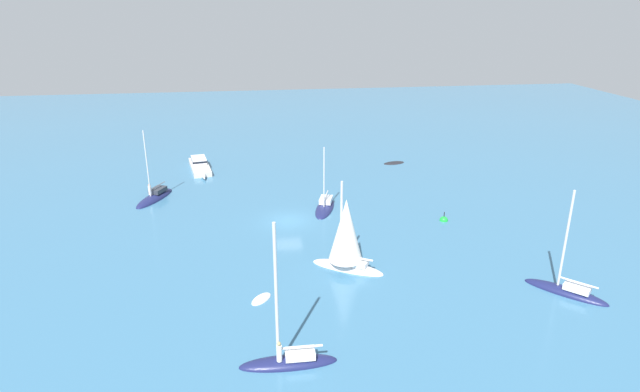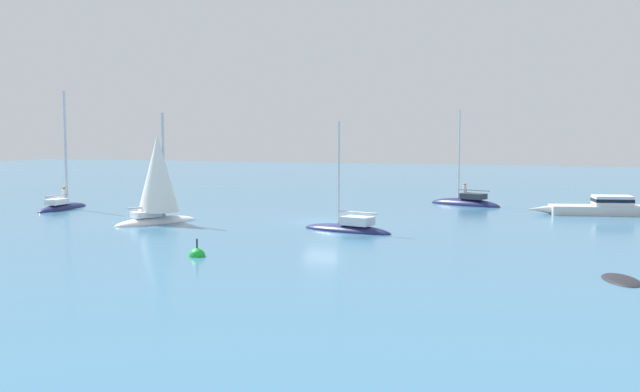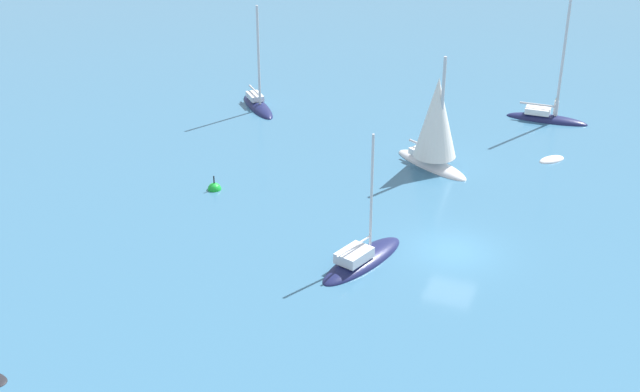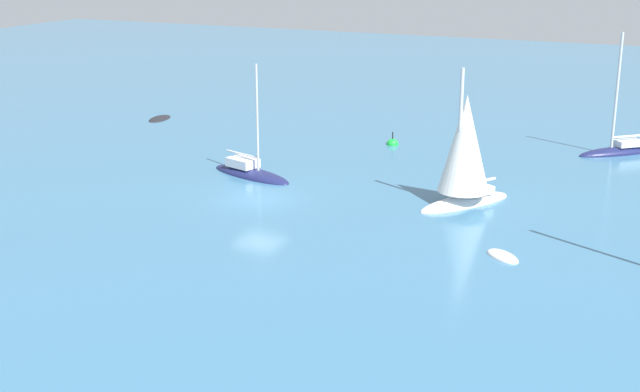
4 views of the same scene
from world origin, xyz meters
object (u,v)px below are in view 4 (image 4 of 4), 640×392
object	(u,v)px
tender	(503,257)
sailboat	(465,156)
yacht	(619,151)
dinghy	(160,119)
sloop_1	(250,173)
channel_buoy	(392,145)

from	to	relation	value
tender	sailboat	bearing A→B (deg)	157.94
sailboat	yacht	distance (m)	16.48
dinghy	yacht	distance (m)	33.68
sloop_1	tender	distance (m)	18.20
yacht	channel_buoy	xyz separation A→B (m)	(3.94, -14.18, -0.18)
dinghy	channel_buoy	xyz separation A→B (m)	(0.47, 19.31, 0.00)
dinghy	yacht	bearing A→B (deg)	82.20
sailboat	channel_buoy	size ratio (longest dim) A/B	5.98
sloop_1	tender	size ratio (longest dim) A/B	3.39
yacht	channel_buoy	distance (m)	14.72
tender	dinghy	bearing A→B (deg)	-171.59
sailboat	dinghy	xyz separation A→B (m)	(-11.65, -27.44, -2.64)
sailboat	channel_buoy	world-z (taller)	sailboat
sloop_1	tender	world-z (taller)	sloop_1
sloop_1	channel_buoy	bearing A→B (deg)	83.56
tender	channel_buoy	bearing A→B (deg)	162.48
sloop_1	channel_buoy	world-z (taller)	sloop_1
sailboat	tender	distance (m)	8.25
sailboat	channel_buoy	distance (m)	14.08
tender	channel_buoy	distance (m)	21.61
sloop_1	yacht	world-z (taller)	yacht
channel_buoy	tender	bearing A→B (deg)	33.42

